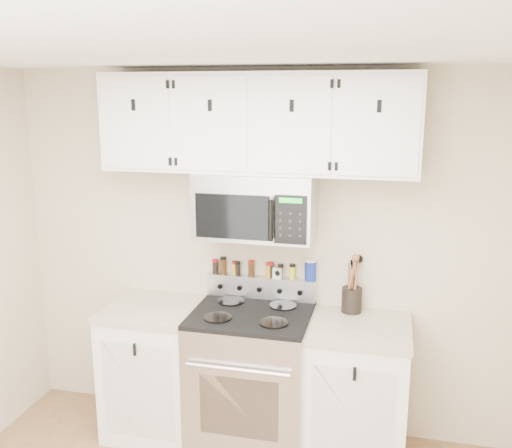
% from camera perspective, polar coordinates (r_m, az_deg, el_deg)
% --- Properties ---
extents(back_wall, '(3.50, 0.01, 2.50)m').
position_cam_1_polar(back_wall, '(3.93, 0.64, -3.05)').
color(back_wall, '#BAAD8B').
rests_on(back_wall, floor).
extents(ceiling, '(3.50, 3.50, 0.01)m').
position_cam_1_polar(ceiling, '(2.11, -10.37, 17.11)').
color(ceiling, white).
rests_on(ceiling, back_wall).
extents(range, '(0.76, 0.65, 1.10)m').
position_cam_1_polar(range, '(3.93, -0.46, -15.08)').
color(range, '#B7B7BA').
rests_on(range, floor).
extents(base_cabinet_left, '(0.64, 0.62, 0.92)m').
position_cam_1_polar(base_cabinet_left, '(4.16, -9.93, -13.98)').
color(base_cabinet_left, white).
rests_on(base_cabinet_left, floor).
extents(base_cabinet_right, '(0.64, 0.62, 0.92)m').
position_cam_1_polar(base_cabinet_right, '(3.87, 10.00, -16.17)').
color(base_cabinet_right, white).
rests_on(base_cabinet_right, floor).
extents(microwave, '(0.76, 0.44, 0.42)m').
position_cam_1_polar(microwave, '(3.66, -0.00, 1.87)').
color(microwave, '#9E9EA3').
rests_on(microwave, back_wall).
extents(upper_cabinets, '(2.00, 0.35, 0.62)m').
position_cam_1_polar(upper_cabinets, '(3.62, 0.09, 10.06)').
color(upper_cabinets, white).
rests_on(upper_cabinets, back_wall).
extents(utensil_crock, '(0.13, 0.13, 0.39)m').
position_cam_1_polar(utensil_crock, '(3.83, 9.56, -7.30)').
color(utensil_crock, black).
rests_on(utensil_crock, base_cabinet_right).
extents(kitchen_timer, '(0.08, 0.07, 0.07)m').
position_cam_1_polar(kitchen_timer, '(3.90, 2.25, -4.89)').
color(kitchen_timer, silver).
rests_on(kitchen_timer, range).
extents(salt_canister, '(0.08, 0.08, 0.14)m').
position_cam_1_polar(salt_canister, '(3.86, 5.47, -4.62)').
color(salt_canister, navy).
rests_on(salt_canister, range).
extents(spice_jar_0, '(0.05, 0.05, 0.10)m').
position_cam_1_polar(spice_jar_0, '(4.01, -4.08, -4.24)').
color(spice_jar_0, black).
rests_on(spice_jar_0, range).
extents(spice_jar_1, '(0.04, 0.04, 0.12)m').
position_cam_1_polar(spice_jar_1, '(3.99, -3.30, -4.15)').
color(spice_jar_1, '#41260F').
rests_on(spice_jar_1, range).
extents(spice_jar_2, '(0.04, 0.04, 0.10)m').
position_cam_1_polar(spice_jar_2, '(3.97, -2.14, -4.41)').
color(spice_jar_2, gold).
rests_on(spice_jar_2, range).
extents(spice_jar_3, '(0.04, 0.04, 0.10)m').
position_cam_1_polar(spice_jar_3, '(3.96, -1.89, -4.43)').
color(spice_jar_3, black).
rests_on(spice_jar_3, range).
extents(spice_jar_4, '(0.04, 0.04, 0.11)m').
position_cam_1_polar(spice_jar_4, '(3.94, -0.48, -4.44)').
color(spice_jar_4, '#3C210E').
rests_on(spice_jar_4, range).
extents(spice_jar_5, '(0.05, 0.05, 0.10)m').
position_cam_1_polar(spice_jar_5, '(3.91, 1.33, -4.62)').
color(spice_jar_5, orange).
rests_on(spice_jar_5, range).
extents(spice_jar_6, '(0.04, 0.04, 0.11)m').
position_cam_1_polar(spice_jar_6, '(3.91, 1.46, -4.59)').
color(spice_jar_6, black).
rests_on(spice_jar_6, range).
extents(spice_jar_7, '(0.04, 0.04, 0.10)m').
position_cam_1_polar(spice_jar_7, '(3.90, 2.47, -4.73)').
color(spice_jar_7, '#432810').
rests_on(spice_jar_7, range).
extents(spice_jar_8, '(0.04, 0.04, 0.10)m').
position_cam_1_polar(spice_jar_8, '(3.88, 3.65, -4.77)').
color(spice_jar_8, yellow).
rests_on(spice_jar_8, range).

